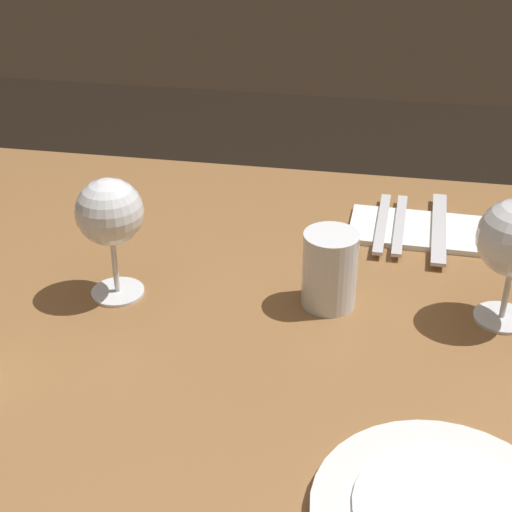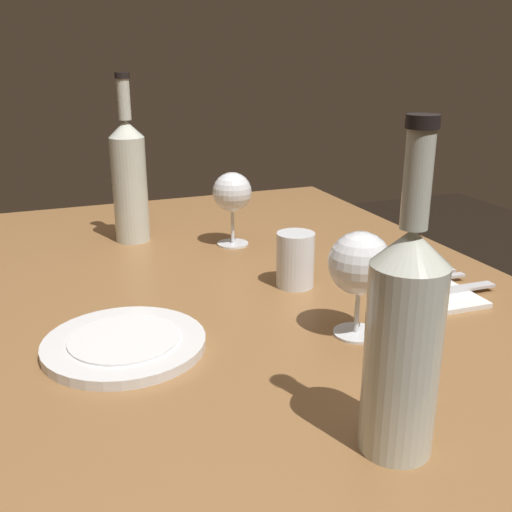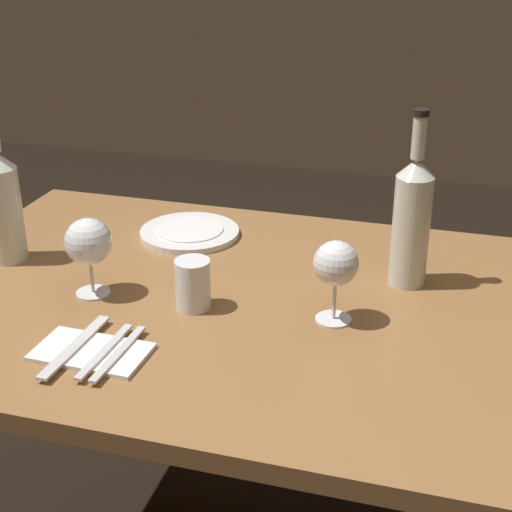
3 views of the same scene
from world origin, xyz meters
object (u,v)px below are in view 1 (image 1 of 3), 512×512
at_px(folded_napkin, 417,230).
at_px(fork_outer, 382,223).
at_px(wine_glass_right, 110,215).
at_px(water_tumbler, 330,273).
at_px(table_knife, 439,228).
at_px(fork_inner, 400,224).

xyz_separation_m(folded_napkin, fork_outer, (-0.05, 0.00, 0.01)).
bearing_deg(wine_glass_right, folded_napkin, 31.79).
xyz_separation_m(water_tumbler, table_knife, (0.14, 0.20, -0.03)).
relative_size(wine_glass_right, fork_outer, 0.86).
bearing_deg(water_tumbler, fork_outer, 74.34).
bearing_deg(water_tumbler, wine_glass_right, -174.62).
xyz_separation_m(water_tumbler, fork_inner, (0.08, 0.20, -0.03)).
height_order(water_tumbler, folded_napkin, water_tumbler).
height_order(folded_napkin, fork_inner, fork_inner).
height_order(fork_outer, table_knife, same).
distance_m(water_tumbler, table_knife, 0.25).
bearing_deg(water_tumbler, folded_napkin, 62.24).
relative_size(fork_inner, fork_outer, 1.00).
bearing_deg(wine_glass_right, fork_inner, 33.62).
xyz_separation_m(fork_outer, table_knife, (0.08, 0.00, 0.00)).
height_order(water_tumbler, fork_outer, water_tumbler).
bearing_deg(fork_inner, folded_napkin, 0.00).
bearing_deg(fork_outer, water_tumbler, -105.66).
distance_m(folded_napkin, fork_outer, 0.05).
relative_size(folded_napkin, table_knife, 0.92).
relative_size(wine_glass_right, water_tumbler, 1.61).
bearing_deg(fork_outer, table_knife, 0.00).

